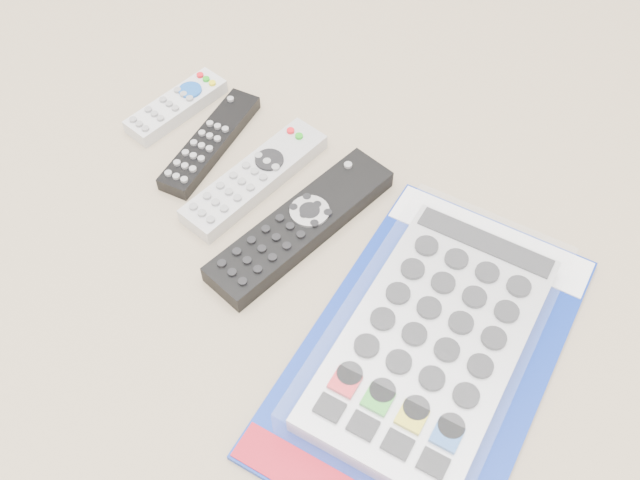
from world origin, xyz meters
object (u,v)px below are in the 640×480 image
Objects in this scene: remote_silver_dvd at (255,178)px; remote_large_black at (301,225)px; remote_small_grey at (176,106)px; remote_slim_black at (210,142)px; jumbo_remote_packaged at (433,340)px.

remote_large_black is (0.08, -0.02, 0.00)m from remote_silver_dvd.
remote_small_grey is 0.70× the size of remote_silver_dvd.
remote_slim_black is (0.07, -0.02, -0.00)m from remote_small_grey.
jumbo_remote_packaged is at bearing -22.41° from remote_slim_black.
remote_large_black is at bearing 161.30° from jumbo_remote_packaged.
jumbo_remote_packaged is (0.34, -0.06, 0.01)m from remote_slim_black.
remote_slim_black is 0.08m from remote_silver_dvd.
remote_large_black is (0.23, -0.05, 0.00)m from remote_small_grey.
remote_slim_black is 0.45× the size of jumbo_remote_packaged.
remote_silver_dvd is (0.08, -0.01, 0.00)m from remote_slim_black.
jumbo_remote_packaged is at bearing -4.38° from remote_large_black.
jumbo_remote_packaged is (0.18, -0.03, 0.01)m from remote_large_black.
remote_small_grey is 0.42m from jumbo_remote_packaged.
remote_silver_dvd is at bearing 171.83° from remote_large_black.
remote_small_grey is at bearing 174.00° from remote_large_black.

